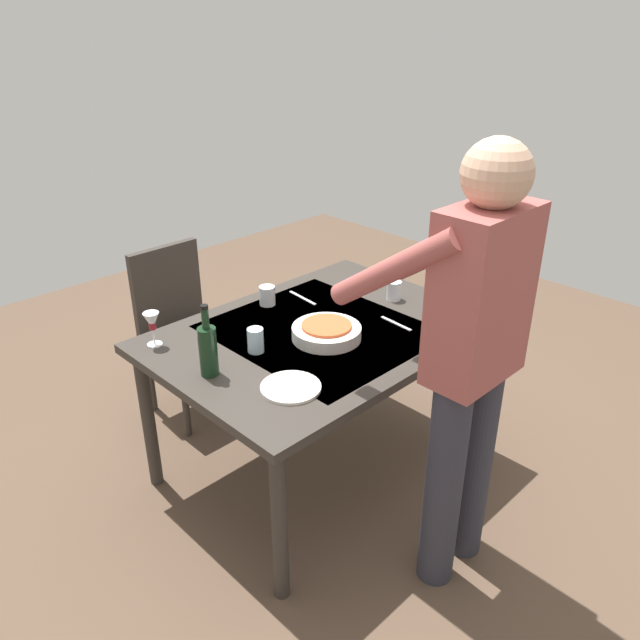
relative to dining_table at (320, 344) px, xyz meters
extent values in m
plane|color=brown|center=(0.00, 0.00, -0.67)|extent=(6.00, 6.00, 0.00)
cube|color=#332D28|center=(0.00, 0.00, 0.05)|extent=(1.44, 1.04, 0.04)
cube|color=beige|center=(0.00, 0.00, 0.07)|extent=(0.79, 0.88, 0.00)
cylinder|color=#332D28|center=(-0.65, -0.45, -0.32)|extent=(0.06, 0.06, 0.70)
cylinder|color=#332D28|center=(0.65, -0.45, -0.32)|extent=(0.06, 0.06, 0.70)
cylinder|color=#332D28|center=(-0.65, 0.45, -0.32)|extent=(0.06, 0.06, 0.70)
cylinder|color=#332D28|center=(0.65, 0.45, -0.32)|extent=(0.06, 0.06, 0.70)
cube|color=black|center=(0.16, -0.82, -0.22)|extent=(0.40, 0.40, 0.04)
cube|color=#332D28|center=(0.16, -1.00, 0.02)|extent=(0.40, 0.04, 0.45)
cylinder|color=#332D28|center=(-0.01, -0.99, -0.45)|extent=(0.04, 0.04, 0.43)
cylinder|color=#332D28|center=(0.33, -0.99, -0.45)|extent=(0.04, 0.04, 0.43)
cylinder|color=#332D28|center=(-0.01, -0.65, -0.45)|extent=(0.04, 0.04, 0.43)
cylinder|color=#332D28|center=(0.33, -0.65, -0.45)|extent=(0.04, 0.04, 0.43)
cylinder|color=#2D2D38|center=(0.15, 0.80, -0.23)|extent=(0.14, 0.14, 0.88)
cylinder|color=#2D2D38|center=(-0.05, 0.80, -0.23)|extent=(0.14, 0.14, 0.88)
cube|color=#9E4C47|center=(0.05, 0.80, 0.51)|extent=(0.36, 0.20, 0.60)
sphere|color=tan|center=(0.05, 0.80, 0.91)|extent=(0.22, 0.22, 0.22)
cylinder|color=#9E4C47|center=(0.22, 0.56, 0.58)|extent=(0.08, 0.52, 0.40)
cylinder|color=#9E4C47|center=(-0.12, 0.56, 0.58)|extent=(0.08, 0.52, 0.40)
cylinder|color=black|center=(0.57, -0.03, 0.17)|extent=(0.07, 0.07, 0.20)
cylinder|color=black|center=(0.57, -0.03, 0.31)|extent=(0.03, 0.03, 0.08)
cylinder|color=black|center=(0.57, -0.03, 0.36)|extent=(0.03, 0.03, 0.02)
cylinder|color=white|center=(0.60, -0.39, 0.07)|extent=(0.06, 0.06, 0.01)
cylinder|color=white|center=(0.60, -0.39, 0.11)|extent=(0.01, 0.01, 0.07)
cone|color=white|center=(0.60, -0.39, 0.18)|extent=(0.07, 0.07, 0.07)
cylinder|color=maroon|center=(0.60, -0.39, 0.16)|extent=(0.03, 0.03, 0.03)
cylinder|color=silver|center=(-0.01, -0.37, 0.12)|extent=(0.08, 0.08, 0.09)
cylinder|color=silver|center=(-0.49, 0.02, 0.12)|extent=(0.07, 0.07, 0.09)
cylinder|color=silver|center=(0.33, -0.05, 0.12)|extent=(0.07, 0.07, 0.10)
cylinder|color=white|center=(0.03, 0.07, 0.10)|extent=(0.30, 0.30, 0.05)
cylinder|color=#C6562D|center=(0.03, 0.07, 0.12)|extent=(0.22, 0.22, 0.03)
cylinder|color=white|center=(0.41, 0.26, 0.08)|extent=(0.23, 0.23, 0.01)
cube|color=silver|center=(-0.18, -0.30, 0.07)|extent=(0.03, 0.20, 0.00)
cube|color=silver|center=(-0.29, 0.20, 0.07)|extent=(0.03, 0.18, 0.00)
camera|label=1|loc=(1.73, 1.75, 1.34)|focal=35.06mm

